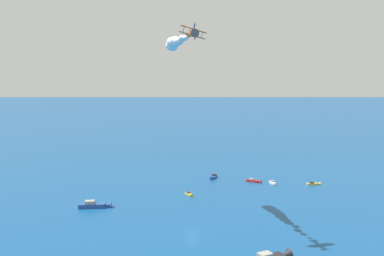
% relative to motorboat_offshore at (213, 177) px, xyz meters
% --- Properties ---
extents(ground_plane, '(2000.00, 2000.00, 0.00)m').
position_rel_motorboat_offshore_xyz_m(ground_plane, '(11.95, 64.72, -0.58)').
color(ground_plane, navy).
extents(motorboat_offshore, '(3.84, 7.66, 2.15)m').
position_rel_motorboat_offshore_xyz_m(motorboat_offshore, '(0.00, 0.00, 0.00)').
color(motorboat_offshore, '#23478C').
rests_on(motorboat_offshore, ground_plane).
extents(motorboat_mid_cluster, '(6.19, 4.96, 1.85)m').
position_rel_motorboat_offshore_xyz_m(motorboat_mid_cluster, '(-16.29, 7.66, -0.08)').
color(motorboat_mid_cluster, '#B21E1E').
rests_on(motorboat_mid_cluster, ground_plane).
extents(motorboat_outer_ring_a, '(5.55, 1.69, 1.59)m').
position_rel_motorboat_offshore_xyz_m(motorboat_outer_ring_a, '(-39.57, 12.91, -0.15)').
color(motorboat_outer_ring_a, gold).
rests_on(motorboat_outer_ring_a, ground_plane).
extents(motorboat_outer_ring_b, '(3.18, 5.12, 1.46)m').
position_rel_motorboat_offshore_xyz_m(motorboat_outer_ring_b, '(11.23, 26.52, -0.19)').
color(motorboat_outer_ring_b, gold).
rests_on(motorboat_outer_ring_b, ground_plane).
extents(motorboat_outer_ring_c, '(10.79, 3.27, 3.10)m').
position_rel_motorboat_offshore_xyz_m(motorboat_outer_ring_c, '(42.58, 40.17, 0.26)').
color(motorboat_outer_ring_c, '#23478C').
rests_on(motorboat_outer_ring_c, ground_plane).
extents(motorboat_outer_ring_e, '(2.33, 5.71, 1.61)m').
position_rel_motorboat_offshore_xyz_m(motorboat_outer_ring_e, '(-23.32, 11.27, -0.15)').
color(motorboat_outer_ring_e, white).
rests_on(motorboat_outer_ring_e, ground_plane).
extents(biplane_lead, '(7.52, 7.00, 3.79)m').
position_rel_motorboat_offshore_xyz_m(biplane_lead, '(11.87, 65.00, 53.56)').
color(biplane_lead, orange).
extents(wingwalker_lead, '(0.93, 0.28, 1.78)m').
position_rel_motorboat_offshore_xyz_m(wingwalker_lead, '(11.31, 64.91, 55.68)').
color(wingwalker_lead, '#1E4CB2').
extents(smoke_trail_lead, '(8.19, 31.12, 5.28)m').
position_rel_motorboat_offshore_xyz_m(smoke_trail_lead, '(16.35, 39.38, 53.44)').
color(smoke_trail_lead, white).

